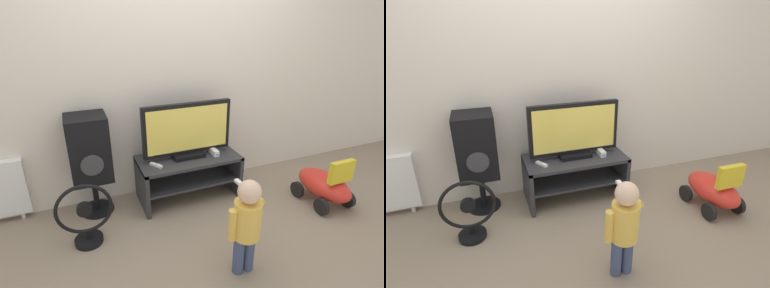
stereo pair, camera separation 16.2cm
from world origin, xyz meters
The scene contains 10 objects.
ground_plane centered at (0.00, 0.00, 0.00)m, with size 16.00×16.00×0.00m, color gray.
wall_back centered at (0.00, 0.54, 1.30)m, with size 10.00×0.06×2.60m.
tv_stand centered at (0.00, 0.23, 0.28)m, with size 0.96×0.46×0.43m.
television centered at (0.00, 0.25, 0.69)m, with size 0.85×0.20×0.52m.
game_console centered at (0.25, 0.21, 0.46)m, with size 0.05×0.17×0.05m.
remote_primary centered at (-0.34, 0.16, 0.44)m, with size 0.10×0.13×0.03m.
child centered at (0.00, -0.80, 0.42)m, with size 0.27×0.42×0.72m.
speaker_tower centered at (-0.87, 0.32, 0.61)m, with size 0.33×0.34×0.92m.
floor_fan centered at (-0.98, -0.10, 0.23)m, with size 0.43×0.22×0.52m.
ride_on_toy centered at (1.15, -0.36, 0.19)m, with size 0.36×0.58×0.50m.
Camera 2 is at (-0.80, -2.21, 1.65)m, focal length 28.00 mm.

